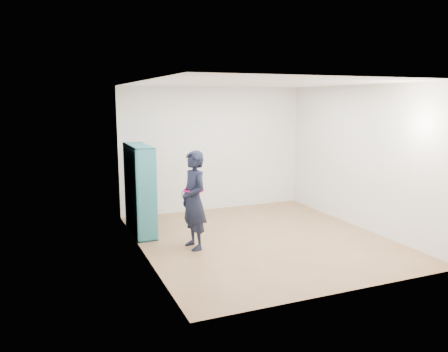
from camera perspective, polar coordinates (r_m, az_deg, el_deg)
name	(u,v)px	position (r m, az deg, el deg)	size (l,w,h in m)	color
floor	(261,239)	(7.53, 4.90, -8.17)	(4.50, 4.50, 0.00)	brown
ceiling	(264,83)	(7.16, 5.21, 12.01)	(4.50, 4.50, 0.00)	white
wall_left	(142,171)	(6.57, -10.65, 0.68)	(0.02, 4.50, 2.60)	silver
wall_right	(360,157)	(8.34, 17.37, 2.34)	(0.02, 4.50, 2.60)	silver
wall_back	(214,149)	(9.27, -1.35, 3.53)	(4.00, 0.02, 2.60)	silver
wall_front	(350,189)	(5.37, 16.14, -1.61)	(4.00, 0.02, 2.60)	silver
bookshelf	(138,190)	(7.80, -11.12, -1.87)	(0.34, 1.17, 1.57)	teal
person	(194,200)	(6.87, -3.96, -3.15)	(0.45, 0.62, 1.56)	black
smartphone	(183,194)	(6.86, -5.39, -2.32)	(0.05, 0.11, 0.14)	silver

